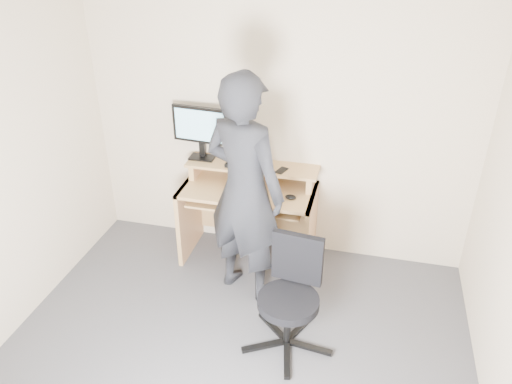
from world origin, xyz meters
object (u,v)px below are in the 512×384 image
at_px(desk, 250,203).
at_px(person, 245,191).
at_px(monitor, 200,128).
at_px(office_chair, 291,291).

bearing_deg(desk, person, -80.30).
distance_m(monitor, office_chair, 1.72).
distance_m(desk, monitor, 0.83).
distance_m(monitor, person, 0.88).
bearing_deg(office_chair, person, 140.13).
xyz_separation_m(desk, office_chair, (0.58, -1.04, -0.08)).
distance_m(desk, office_chair, 1.19).
bearing_deg(monitor, person, -41.83).
bearing_deg(person, desk, -59.17).
xyz_separation_m(office_chair, person, (-0.49, 0.51, 0.50)).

